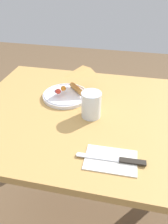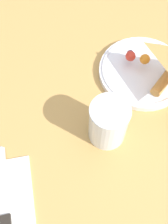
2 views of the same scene
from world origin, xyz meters
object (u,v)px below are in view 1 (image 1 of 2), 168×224
(plate_pizza, at_px, (65,94))
(napkin_folded, at_px, (111,160))
(milk_glass, at_px, (91,105))
(dining_table, at_px, (97,135))
(butter_knife, at_px, (115,159))

(plate_pizza, distance_m, napkin_folded, 0.42)
(milk_glass, relative_size, napkin_folded, 0.64)
(milk_glass, bearing_deg, dining_table, -134.23)
(dining_table, height_order, milk_glass, milk_glass)
(plate_pizza, distance_m, butter_knife, 0.43)
(napkin_folded, distance_m, butter_knife, 0.01)
(plate_pizza, xyz_separation_m, napkin_folded, (-0.25, 0.34, -0.01))
(plate_pizza, relative_size, milk_glass, 1.97)
(dining_table, bearing_deg, butter_knife, 110.53)
(plate_pizza, bearing_deg, butter_knife, 127.35)
(plate_pizza, bearing_deg, dining_table, 151.11)
(milk_glass, bearing_deg, plate_pizza, -39.58)
(plate_pizza, relative_size, butter_knife, 0.94)
(dining_table, bearing_deg, napkin_folded, 108.02)
(butter_knife, bearing_deg, milk_glass, -63.88)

